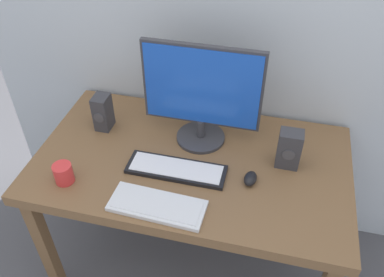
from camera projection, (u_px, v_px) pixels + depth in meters
ground_plane at (192, 257)px, 2.27m from camera, size 6.00×6.00×0.00m
desk at (191, 172)px, 1.82m from camera, size 1.38×0.79×0.76m
monitor at (202, 94)px, 1.73m from camera, size 0.52×0.22×0.47m
keyboard_primary at (176, 169)px, 1.71m from camera, size 0.42×0.14×0.02m
keyboard_secondary at (157, 206)px, 1.56m from camera, size 0.38×0.16×0.02m
mouse at (250, 179)px, 1.65m from camera, size 0.06×0.09×0.04m
speaker_right at (289, 149)px, 1.69m from camera, size 0.10×0.08×0.18m
speaker_left at (103, 112)px, 1.89m from camera, size 0.07×0.09×0.17m
coffee_mug at (63, 173)px, 1.65m from camera, size 0.08×0.08×0.09m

